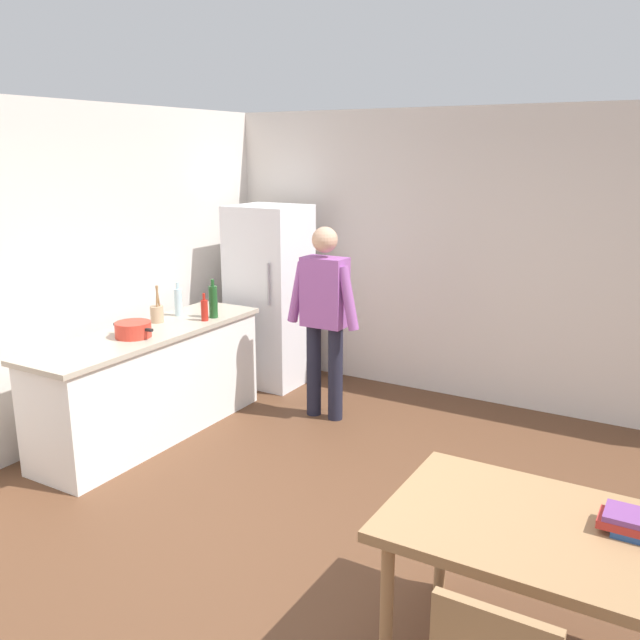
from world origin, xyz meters
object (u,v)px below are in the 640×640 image
at_px(dining_table, 549,543).
at_px(bottle_wine_green, 213,301).
at_px(bottle_sauce_red, 204,310).
at_px(refrigerator, 270,296).
at_px(cooking_pot, 133,330).
at_px(utensil_jar, 157,313).
at_px(bottle_water_clear, 178,302).
at_px(book_stack, 636,525).
at_px(person, 324,310).

relative_size(dining_table, bottle_wine_green, 4.12).
xyz_separation_m(dining_table, bottle_sauce_red, (-3.21, 1.59, 0.32)).
relative_size(refrigerator, dining_table, 1.29).
distance_m(cooking_pot, bottle_sauce_red, 0.70).
xyz_separation_m(utensil_jar, bottle_sauce_red, (0.31, 0.25, 0.02)).
distance_m(cooking_pot, bottle_water_clear, 0.73).
distance_m(cooking_pot, book_stack, 3.77).
bearing_deg(cooking_pot, bottle_water_clear, 103.08).
relative_size(person, bottle_wine_green, 5.00).
bearing_deg(book_stack, person, 142.79).
bearing_deg(utensil_jar, bottle_wine_green, 50.10).
distance_m(refrigerator, bottle_wine_green, 1.00).
bearing_deg(utensil_jar, bottle_water_clear, 90.20).
bearing_deg(person, utensil_jar, -145.71).
height_order(bottle_wine_green, bottle_sauce_red, bottle_wine_green).
xyz_separation_m(person, bottle_sauce_red, (-0.86, -0.56, 0.02)).
bearing_deg(book_stack, dining_table, -160.05).
height_order(dining_table, bottle_wine_green, bottle_wine_green).
bearing_deg(dining_table, cooking_pot, 164.92).
xyz_separation_m(person, book_stack, (2.67, -2.03, -0.18)).
bearing_deg(utensil_jar, bottle_sauce_red, 38.11).
height_order(dining_table, bottle_water_clear, bottle_water_clear).
xyz_separation_m(dining_table, bottle_wine_green, (-3.22, 1.71, 0.37)).
bearing_deg(bottle_wine_green, dining_table, -28.04).
bearing_deg(bottle_water_clear, cooking_pot, -76.92).
xyz_separation_m(refrigerator, dining_table, (3.30, -2.70, -0.23)).
xyz_separation_m(bottle_sauce_red, book_stack, (3.54, -1.47, -0.20)).
bearing_deg(dining_table, utensil_jar, 159.15).
bearing_deg(refrigerator, person, -30.23).
distance_m(bottle_wine_green, bottle_water_clear, 0.33).
xyz_separation_m(cooking_pot, utensil_jar, (-0.16, 0.44, 0.02)).
height_order(refrigerator, person, refrigerator).
distance_m(dining_table, bottle_water_clear, 3.90).
bearing_deg(bottle_water_clear, person, 24.36).
distance_m(bottle_wine_green, book_stack, 3.89).
relative_size(refrigerator, cooking_pot, 4.50).
xyz_separation_m(utensil_jar, book_stack, (3.85, -1.23, -0.18)).
height_order(cooking_pot, book_stack, cooking_pot).
relative_size(person, utensil_jar, 5.31).
distance_m(bottle_water_clear, book_stack, 4.14).
xyz_separation_m(cooking_pot, book_stack, (3.69, -0.79, -0.16)).
bearing_deg(bottle_sauce_red, person, 32.80).
height_order(refrigerator, bottle_sauce_red, refrigerator).
distance_m(utensil_jar, bottle_water_clear, 0.27).
height_order(cooking_pot, bottle_water_clear, bottle_water_clear).
bearing_deg(person, cooking_pot, -129.29).
bearing_deg(bottle_water_clear, bottle_sauce_red, -4.23).
distance_m(bottle_sauce_red, book_stack, 3.84).
height_order(person, book_stack, person).
bearing_deg(refrigerator, dining_table, -39.29).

